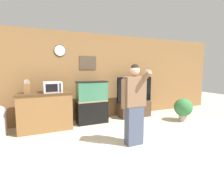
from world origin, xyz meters
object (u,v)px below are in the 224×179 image
(counter_island, at_px, (45,111))
(tv_on_stand, at_px, (135,105))
(aquarium_on_stand, at_px, (92,102))
(trash_bin, at_px, (0,120))
(microwave, at_px, (53,87))
(potted_plant, at_px, (183,108))
(knife_block, at_px, (27,88))
(person_standing, at_px, (134,103))

(counter_island, relative_size, tv_on_stand, 1.01)
(aquarium_on_stand, height_order, trash_bin, aquarium_on_stand)
(microwave, bearing_deg, trash_bin, 177.11)
(potted_plant, bearing_deg, knife_block, 168.43)
(tv_on_stand, xyz_separation_m, potted_plant, (1.08, -0.99, 0.00))
(tv_on_stand, height_order, trash_bin, tv_on_stand)
(counter_island, distance_m, trash_bin, 0.99)
(tv_on_stand, bearing_deg, knife_block, -177.55)
(tv_on_stand, distance_m, person_standing, 2.17)
(knife_block, distance_m, trash_bin, 0.94)
(potted_plant, bearing_deg, person_standing, -159.79)
(knife_block, relative_size, tv_on_stand, 0.27)
(aquarium_on_stand, relative_size, trash_bin, 1.71)
(person_standing, relative_size, potted_plant, 2.44)
(aquarium_on_stand, bearing_deg, person_standing, -79.08)
(microwave, relative_size, tv_on_stand, 0.34)
(microwave, xyz_separation_m, potted_plant, (3.59, -0.81, -0.70))
(microwave, bearing_deg, knife_block, 176.10)
(microwave, bearing_deg, potted_plant, -12.77)
(trash_bin, bearing_deg, counter_island, -1.40)
(counter_island, xyz_separation_m, person_standing, (1.59, -1.66, 0.37))
(knife_block, distance_m, potted_plant, 4.31)
(knife_block, bearing_deg, potted_plant, -11.57)
(counter_island, height_order, tv_on_stand, tv_on_stand)
(potted_plant, bearing_deg, aquarium_on_stand, 160.29)
(counter_island, xyz_separation_m, aquarium_on_stand, (1.25, 0.06, 0.12))
(aquarium_on_stand, xyz_separation_m, trash_bin, (-2.23, -0.03, -0.24))
(person_standing, xyz_separation_m, trash_bin, (-2.56, 1.68, -0.49))
(tv_on_stand, bearing_deg, counter_island, -177.12)
(counter_island, xyz_separation_m, potted_plant, (3.79, -0.85, -0.09))
(aquarium_on_stand, height_order, person_standing, person_standing)
(aquarium_on_stand, relative_size, person_standing, 0.73)
(microwave, relative_size, potted_plant, 0.66)
(counter_island, distance_m, aquarium_on_stand, 1.26)
(counter_island, relative_size, microwave, 2.96)
(counter_island, relative_size, knife_block, 3.81)
(microwave, xyz_separation_m, person_standing, (1.39, -1.62, -0.23))
(microwave, bearing_deg, tv_on_stand, 3.91)
(microwave, height_order, potted_plant, microwave)
(knife_block, relative_size, trash_bin, 0.49)
(tv_on_stand, bearing_deg, potted_plant, -42.51)
(aquarium_on_stand, distance_m, potted_plant, 2.70)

